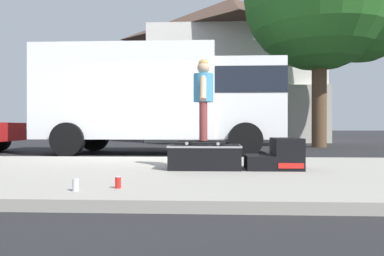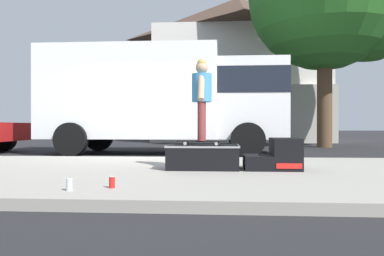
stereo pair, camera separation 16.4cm
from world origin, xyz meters
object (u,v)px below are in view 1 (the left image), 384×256
(skateboard, at_px, (203,141))
(skate_box, at_px, (205,156))
(kicker_ramp, at_px, (278,156))
(soda_can_b, at_px, (118,182))
(soda_can, at_px, (76,185))
(skater_kid, at_px, (203,93))
(box_truck, at_px, (162,96))

(skateboard, bearing_deg, skate_box, -21.06)
(kicker_ramp, relative_size, soda_can_b, 6.81)
(soda_can, bearing_deg, soda_can_b, 26.81)
(skateboard, distance_m, soda_can_b, 2.20)
(skater_kid, distance_m, box_truck, 5.23)
(kicker_ramp, distance_m, skateboard, 1.20)
(skate_box, distance_m, kicker_ramp, 1.15)
(skate_box, height_order, box_truck, box_truck)
(kicker_ramp, height_order, soda_can, kicker_ramp)
(skate_box, xyz_separation_m, soda_can, (-1.31, -2.17, -0.14))
(skater_kid, bearing_deg, soda_can_b, -114.12)
(kicker_ramp, distance_m, soda_can, 3.29)
(skater_kid, bearing_deg, box_truck, 104.59)
(skate_box, bearing_deg, skateboard, 158.94)
(kicker_ramp, height_order, skateboard, kicker_ramp)
(skate_box, xyz_separation_m, box_truck, (-1.34, 5.06, 1.38))
(skateboard, relative_size, soda_can_b, 6.36)
(skate_box, bearing_deg, box_truck, 104.80)
(kicker_ramp, xyz_separation_m, soda_can, (-2.46, -2.17, -0.14))
(skate_box, relative_size, soda_can, 8.99)
(skate_box, relative_size, soda_can_b, 8.99)
(box_truck, bearing_deg, soda_can, -89.76)
(skate_box, distance_m, skateboard, 0.23)
(skateboard, relative_size, skater_kid, 0.62)
(soda_can, relative_size, box_truck, 0.02)
(skater_kid, height_order, soda_can_b, skater_kid)
(skateboard, distance_m, box_truck, 5.34)
(skate_box, height_order, skater_kid, skater_kid)
(soda_can, bearing_deg, skate_box, 59.01)
(skate_box, xyz_separation_m, skateboard, (-0.02, 0.01, 0.23))
(skate_box, relative_size, box_truck, 0.16)
(skater_kid, relative_size, box_truck, 0.19)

